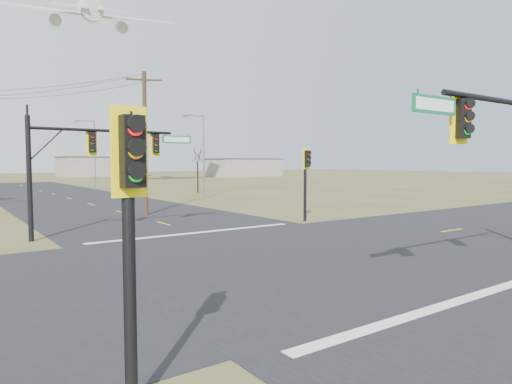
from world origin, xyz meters
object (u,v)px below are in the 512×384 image
mast_arm_far (98,151)px  streetlight_b (93,150)px  bare_tree_c (198,155)px  pedestal_signal_ne (307,169)px  utility_pole_near (145,141)px  pedestal_signal_sw (131,194)px  streetlight_a (202,151)px

mast_arm_far → streetlight_b: size_ratio=0.91×
mast_arm_far → bare_tree_c: mast_arm_far is taller
mast_arm_far → pedestal_signal_ne: mast_arm_far is taller
utility_pole_near → mast_arm_far: bearing=-127.3°
mast_arm_far → utility_pole_near: (5.45, 7.16, 0.89)m
pedestal_signal_sw → utility_pole_near: utility_pole_near is taller
streetlight_b → streetlight_a: bearing=-76.1°
mast_arm_far → pedestal_signal_sw: size_ratio=1.87×
utility_pole_near → streetlight_b: (5.82, 33.75, 0.12)m
mast_arm_far → pedestal_signal_ne: (12.62, -2.15, -1.00)m
mast_arm_far → bare_tree_c: size_ratio=1.45×
streetlight_b → bare_tree_c: (8.69, -14.42, -0.68)m
mast_arm_far → streetlight_a: (16.22, 18.44, 0.53)m
streetlight_a → pedestal_signal_sw: bearing=-125.9°
streetlight_b → bare_tree_c: streetlight_b is taller
pedestal_signal_ne → streetlight_a: bearing=79.6°
streetlight_b → bare_tree_c: size_ratio=1.60×
utility_pole_near → bare_tree_c: size_ratio=1.69×
mast_arm_far → streetlight_a: size_ratio=1.00×
bare_tree_c → mast_arm_far: bearing=-127.0°
mast_arm_far → utility_pole_near: utility_pole_near is taller
utility_pole_near → streetlight_a: (10.77, 11.28, -0.36)m
streetlight_a → bare_tree_c: 8.88m
streetlight_a → bare_tree_c: streetlight_a is taller
pedestal_signal_sw → bare_tree_c: (24.63, 44.22, 1.37)m
streetlight_b → pedestal_signal_ne: bearing=-86.7°
pedestal_signal_sw → streetlight_b: bearing=72.9°
pedestal_signal_ne → utility_pole_near: size_ratio=0.46×
pedestal_signal_ne → bare_tree_c: size_ratio=0.79×
streetlight_a → bare_tree_c: size_ratio=1.46×
mast_arm_far → streetlight_b: 42.44m
pedestal_signal_sw → bare_tree_c: 50.64m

